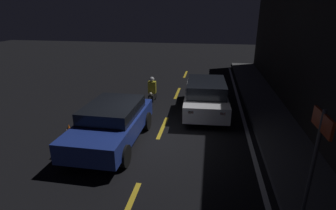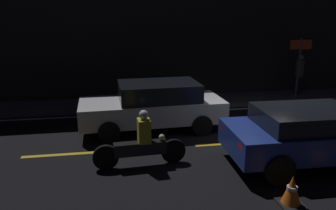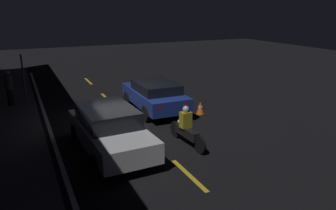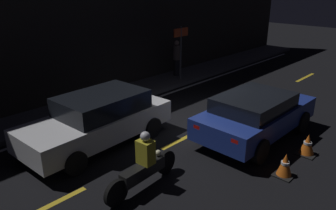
{
  "view_description": "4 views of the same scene",
  "coord_description": "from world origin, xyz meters",
  "px_view_note": "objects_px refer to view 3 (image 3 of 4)",
  "views": [
    {
      "loc": [
        8.07,
        1.68,
        4.29
      ],
      "look_at": [
        -1.41,
        0.14,
        0.79
      ],
      "focal_mm": 28.0,
      "sensor_mm": 36.0,
      "label": 1
    },
    {
      "loc": [
        -4.11,
        -8.05,
        3.49
      ],
      "look_at": [
        -2.66,
        0.56,
        1.03
      ],
      "focal_mm": 35.0,
      "sensor_mm": 36.0,
      "label": 2
    },
    {
      "loc": [
        -12.76,
        4.03,
        4.54
      ],
      "look_at": [
        -2.88,
        -0.57,
        1.28
      ],
      "focal_mm": 35.0,
      "sensor_mm": 36.0,
      "label": 3
    },
    {
      "loc": [
        -7.76,
        -5.66,
        4.38
      ],
      "look_at": [
        -1.24,
        0.48,
        0.99
      ],
      "focal_mm": 35.0,
      "sensor_mm": 36.0,
      "label": 4
    }
  ],
  "objects_px": {
    "shop_sign": "(23,70)",
    "pedestrian": "(9,88)",
    "sedan_white": "(109,128)",
    "traffic_cone_near": "(200,108)",
    "motorcycle": "(187,129)",
    "traffic_cone_mid": "(185,100)",
    "sedan_blue": "(155,95)"
  },
  "relations": [
    {
      "from": "sedan_white",
      "to": "sedan_blue",
      "type": "height_order",
      "value": "sedan_white"
    },
    {
      "from": "motorcycle",
      "to": "pedestrian",
      "type": "bearing_deg",
      "value": 33.64
    },
    {
      "from": "shop_sign",
      "to": "traffic_cone_near",
      "type": "bearing_deg",
      "value": -120.54
    },
    {
      "from": "sedan_white",
      "to": "traffic_cone_near",
      "type": "height_order",
      "value": "sedan_white"
    },
    {
      "from": "sedan_white",
      "to": "pedestrian",
      "type": "height_order",
      "value": "pedestrian"
    },
    {
      "from": "sedan_white",
      "to": "motorcycle",
      "type": "distance_m",
      "value": 2.61
    },
    {
      "from": "motorcycle",
      "to": "traffic_cone_mid",
      "type": "distance_m",
      "value": 4.57
    },
    {
      "from": "traffic_cone_mid",
      "to": "motorcycle",
      "type": "bearing_deg",
      "value": 153.05
    },
    {
      "from": "sedan_blue",
      "to": "traffic_cone_near",
      "type": "bearing_deg",
      "value": -129.87
    },
    {
      "from": "motorcycle",
      "to": "sedan_blue",
      "type": "bearing_deg",
      "value": -10.69
    },
    {
      "from": "shop_sign",
      "to": "sedan_blue",
      "type": "bearing_deg",
      "value": -116.96
    },
    {
      "from": "traffic_cone_mid",
      "to": "pedestrian",
      "type": "height_order",
      "value": "pedestrian"
    },
    {
      "from": "sedan_blue",
      "to": "traffic_cone_near",
      "type": "height_order",
      "value": "sedan_blue"
    },
    {
      "from": "sedan_blue",
      "to": "motorcycle",
      "type": "bearing_deg",
      "value": 173.71
    },
    {
      "from": "traffic_cone_mid",
      "to": "shop_sign",
      "type": "bearing_deg",
      "value": 68.92
    },
    {
      "from": "sedan_white",
      "to": "pedestrian",
      "type": "bearing_deg",
      "value": -158.37
    },
    {
      "from": "motorcycle",
      "to": "traffic_cone_near",
      "type": "relative_size",
      "value": 3.71
    },
    {
      "from": "sedan_white",
      "to": "traffic_cone_mid",
      "type": "relative_size",
      "value": 7.61
    },
    {
      "from": "traffic_cone_near",
      "to": "traffic_cone_mid",
      "type": "distance_m",
      "value": 1.42
    },
    {
      "from": "traffic_cone_mid",
      "to": "sedan_blue",
      "type": "bearing_deg",
      "value": 91.78
    },
    {
      "from": "sedan_white",
      "to": "traffic_cone_near",
      "type": "distance_m",
      "value": 5.06
    },
    {
      "from": "traffic_cone_mid",
      "to": "pedestrian",
      "type": "bearing_deg",
      "value": 67.56
    },
    {
      "from": "sedan_blue",
      "to": "pedestrian",
      "type": "relative_size",
      "value": 2.49
    },
    {
      "from": "shop_sign",
      "to": "pedestrian",
      "type": "bearing_deg",
      "value": 54.94
    },
    {
      "from": "traffic_cone_near",
      "to": "shop_sign",
      "type": "distance_m",
      "value": 8.14
    },
    {
      "from": "traffic_cone_near",
      "to": "sedan_white",
      "type": "bearing_deg",
      "value": 113.69
    },
    {
      "from": "pedestrian",
      "to": "traffic_cone_near",
      "type": "bearing_deg",
      "value": -120.95
    },
    {
      "from": "sedan_white",
      "to": "pedestrian",
      "type": "xyz_separation_m",
      "value": [
        6.54,
        2.92,
        0.23
      ]
    },
    {
      "from": "sedan_white",
      "to": "traffic_cone_near",
      "type": "relative_size",
      "value": 7.45
    },
    {
      "from": "traffic_cone_near",
      "to": "shop_sign",
      "type": "xyz_separation_m",
      "value": [
        4.06,
        6.88,
        1.55
      ]
    },
    {
      "from": "traffic_cone_mid",
      "to": "traffic_cone_near",
      "type": "bearing_deg",
      "value": -179.08
    },
    {
      "from": "sedan_blue",
      "to": "motorcycle",
      "type": "xyz_separation_m",
      "value": [
        -4.02,
        0.5,
        -0.2
      ]
    }
  ]
}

